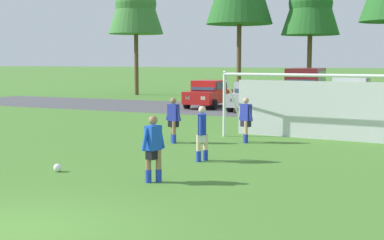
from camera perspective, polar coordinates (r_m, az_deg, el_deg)
name	(u,v)px	position (r m, az deg, el deg)	size (l,w,h in m)	color
ground_plane	(267,131)	(23.11, 7.94, -1.15)	(400.00, 400.00, 0.00)	#477A2D
parking_lot_strip	(314,112)	(31.78, 12.71, 0.78)	(52.00, 8.40, 0.01)	#4C4C51
soccer_ball	(58,168)	(14.97, -13.98, -4.90)	(0.22, 0.22, 0.22)	white
soccer_goal	(322,106)	(20.69, 13.58, 1.47)	(7.52, 2.39, 2.57)	white
player_striker_near	(173,120)	(19.51, -1.97, -0.02)	(0.72, 0.38, 1.64)	#936B4C
player_midfield_center	(202,134)	(15.95, 1.07, -1.44)	(0.37, 0.74, 1.64)	beige
player_defender_far	(153,149)	(13.20, -4.10, -3.07)	(0.35, 0.71, 1.64)	#936B4C
player_winger_left	(246,120)	(19.67, 5.69, 0.00)	(0.68, 0.44, 1.64)	tan
parked_car_slot_far_left	(209,94)	(34.24, 1.76, 2.78)	(2.11, 4.24, 1.72)	red
parked_car_slot_left	(252,96)	(32.29, 6.35, 2.54)	(2.13, 4.25, 1.72)	#B2B2BC
parked_car_slot_center_left	(306,88)	(32.50, 11.89, 3.29)	(2.48, 4.94, 2.52)	maroon
parked_car_slot_center	(351,94)	(31.38, 16.44, 2.64)	(2.30, 4.68, 2.16)	silver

